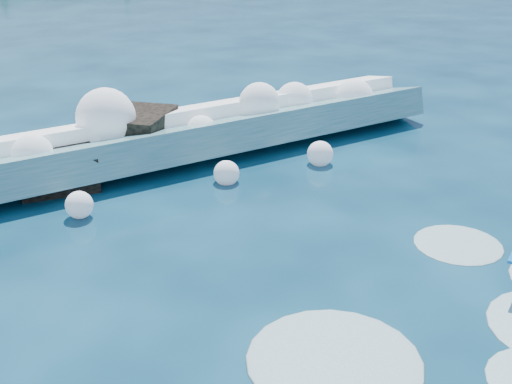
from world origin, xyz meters
The scene contains 5 objects.
ground centered at (0.00, 0.00, 0.00)m, with size 200.00×200.00×0.00m, color #07283C.
breaking_wave centered at (1.76, 7.74, 0.54)m, with size 17.87×2.79×1.54m.
rock_cluster centered at (-1.50, 8.02, 0.47)m, with size 8.55×3.43×1.47m.
wave_spray centered at (1.51, 7.73, 1.00)m, with size 15.28×4.46×2.19m.
surf_foam centered at (3.35, -2.46, 0.00)m, with size 9.25×5.53×0.14m.
Camera 1 is at (-4.86, -8.14, 6.44)m, focal length 45.00 mm.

